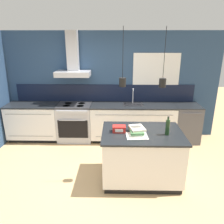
{
  "coord_description": "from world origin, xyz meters",
  "views": [
    {
      "loc": [
        0.29,
        -3.33,
        2.43
      ],
      "look_at": [
        0.2,
        0.73,
        1.05
      ],
      "focal_mm": 35.0,
      "sensor_mm": 36.0,
      "label": 1
    }
  ],
  "objects": [
    {
      "name": "counter_run_sink",
      "position": [
        0.69,
        1.69,
        0.46
      ],
      "size": [
        2.04,
        0.64,
        1.27
      ],
      "color": "black",
      "rests_on": "ground_plane"
    },
    {
      "name": "kitchen_island",
      "position": [
        0.74,
        0.09,
        0.46
      ],
      "size": [
        1.37,
        0.99,
        0.91
      ],
      "color": "black",
      "rests_on": "ground_plane"
    },
    {
      "name": "counter_run_left",
      "position": [
        -1.75,
        1.69,
        0.46
      ],
      "size": [
        1.24,
        0.64,
        0.91
      ],
      "color": "black",
      "rests_on": "ground_plane"
    },
    {
      "name": "paper_pile",
      "position": [
        0.63,
        -0.06,
        0.91
      ],
      "size": [
        0.36,
        0.31,
        0.01
      ],
      "color": "silver",
      "rests_on": "kitchen_island"
    },
    {
      "name": "oven_range",
      "position": [
        -0.73,
        1.69,
        0.46
      ],
      "size": [
        0.82,
        0.66,
        0.91
      ],
      "color": "#B5B5BA",
      "rests_on": "ground_plane"
    },
    {
      "name": "ground_plane",
      "position": [
        0.0,
        0.0,
        0.0
      ],
      "size": [
        16.0,
        16.0,
        0.0
      ],
      "primitive_type": "plane",
      "color": "tan",
      "rests_on": "ground"
    },
    {
      "name": "book_stack",
      "position": [
        0.63,
        0.04,
        0.96
      ],
      "size": [
        0.29,
        0.36,
        0.11
      ],
      "color": "silver",
      "rests_on": "kitchen_island"
    },
    {
      "name": "bottle_on_island",
      "position": [
        1.13,
        -0.01,
        1.05
      ],
      "size": [
        0.07,
        0.07,
        0.32
      ],
      "color": "#193319",
      "rests_on": "kitchen_island"
    },
    {
      "name": "red_supply_box",
      "position": [
        0.34,
        0.1,
        0.96
      ],
      "size": [
        0.22,
        0.15,
        0.1
      ],
      "color": "red",
      "rests_on": "kitchen_island"
    },
    {
      "name": "wall_back",
      "position": [
        -0.04,
        2.0,
        1.35
      ],
      "size": [
        5.6,
        2.04,
        2.6
      ],
      "color": "navy",
      "rests_on": "ground_plane"
    },
    {
      "name": "dishwasher",
      "position": [
        2.0,
        1.69,
        0.46
      ],
      "size": [
        0.59,
        0.65,
        0.91
      ],
      "color": "#4C4C51",
      "rests_on": "ground_plane"
    }
  ]
}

